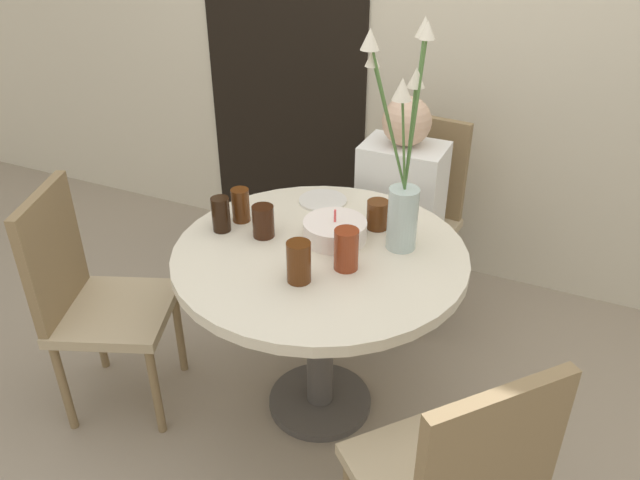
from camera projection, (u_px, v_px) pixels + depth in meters
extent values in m
plane|color=gray|center=(320.00, 403.00, 2.48)|extent=(16.00, 16.00, 0.00)
cube|color=beige|center=(435.00, 7.00, 2.77)|extent=(8.00, 0.05, 2.60)
cube|color=black|center=(284.00, 53.00, 3.16)|extent=(0.90, 0.01, 2.05)
cylinder|color=beige|center=(320.00, 255.00, 2.12)|extent=(1.00, 1.00, 0.04)
cylinder|color=#4C4742|center=(320.00, 334.00, 2.30)|extent=(0.10, 0.10, 0.64)
cylinder|color=#4C4742|center=(320.00, 400.00, 2.47)|extent=(0.40, 0.40, 0.03)
cube|color=tan|center=(406.00, 230.00, 2.82)|extent=(0.44, 0.44, 0.04)
cube|color=olive|center=(426.00, 165.00, 2.83)|extent=(0.38, 0.08, 0.46)
cylinder|color=olive|center=(353.00, 278.00, 2.88)|extent=(0.03, 0.03, 0.40)
cylinder|color=olive|center=(422.00, 300.00, 2.73)|extent=(0.03, 0.03, 0.40)
cylinder|color=olive|center=(385.00, 245.00, 3.13)|extent=(0.03, 0.03, 0.40)
cylinder|color=olive|center=(450.00, 264.00, 2.98)|extent=(0.03, 0.03, 0.40)
cube|color=tan|center=(115.00, 312.00, 2.30)|extent=(0.52, 0.52, 0.04)
cube|color=olive|center=(52.00, 253.00, 2.18)|extent=(0.17, 0.37, 0.46)
cylinder|color=olive|center=(156.00, 391.00, 2.26)|extent=(0.03, 0.03, 0.40)
cylinder|color=olive|center=(179.00, 331.00, 2.55)|extent=(0.03, 0.03, 0.40)
cylinder|color=olive|center=(64.00, 387.00, 2.27)|extent=(0.03, 0.03, 0.40)
cylinder|color=olive|center=(98.00, 328.00, 2.56)|extent=(0.03, 0.03, 0.40)
cube|color=tan|center=(434.00, 479.00, 1.67)|extent=(0.56, 0.56, 0.04)
cube|color=olive|center=(489.00, 467.00, 1.39)|extent=(0.28, 0.31, 0.46)
cylinder|color=olive|center=(444.00, 466.00, 1.97)|extent=(0.03, 0.03, 0.40)
cylinder|color=white|center=(335.00, 230.00, 2.16)|extent=(0.22, 0.22, 0.07)
cylinder|color=#E54C4C|center=(335.00, 216.00, 2.13)|extent=(0.01, 0.01, 0.04)
cylinder|color=#B2C6C1|center=(402.00, 219.00, 2.08)|extent=(0.10, 0.10, 0.22)
cylinder|color=#4C7538|center=(404.00, 142.00, 1.91)|extent=(0.02, 0.07, 0.35)
cone|color=silver|center=(402.00, 89.00, 1.80)|extent=(0.06, 0.06, 0.07)
cylinder|color=#4C7538|center=(388.00, 119.00, 1.90)|extent=(0.13, 0.06, 0.48)
cone|color=silver|center=(370.00, 39.00, 1.78)|extent=(0.06, 0.06, 0.06)
cylinder|color=#4C7538|center=(416.00, 114.00, 1.92)|extent=(0.02, 0.07, 0.49)
cone|color=silver|center=(428.00, 30.00, 1.81)|extent=(0.05, 0.05, 0.05)
cylinder|color=#4C7538|center=(389.00, 127.00, 1.93)|extent=(0.13, 0.03, 0.42)
cone|color=silver|center=(372.00, 58.00, 1.83)|extent=(0.04, 0.04, 0.05)
cylinder|color=#4C7538|center=(410.00, 135.00, 1.96)|extent=(0.02, 0.08, 0.35)
cone|color=silver|center=(416.00, 77.00, 1.90)|extent=(0.06, 0.06, 0.06)
cylinder|color=#4C7538|center=(415.00, 110.00, 1.97)|extent=(0.03, 0.18, 0.48)
cone|color=silver|center=(425.00, 26.00, 1.92)|extent=(0.06, 0.06, 0.06)
cylinder|color=silver|center=(323.00, 200.00, 2.42)|extent=(0.19, 0.19, 0.01)
cylinder|color=#51280F|center=(299.00, 262.00, 1.92)|extent=(0.08, 0.08, 0.14)
cylinder|color=#51280F|center=(378.00, 215.00, 2.22)|extent=(0.08, 0.08, 0.10)
cylinder|color=black|center=(221.00, 214.00, 2.20)|extent=(0.06, 0.06, 0.13)
cylinder|color=maroon|center=(346.00, 249.00, 1.98)|extent=(0.08, 0.08, 0.14)
cylinder|color=#33190C|center=(263.00, 221.00, 2.17)|extent=(0.08, 0.08, 0.12)
cylinder|color=#51280F|center=(241.00, 205.00, 2.26)|extent=(0.07, 0.07, 0.13)
cube|color=#383333|center=(395.00, 275.00, 2.86)|extent=(0.31, 0.24, 0.44)
cube|color=white|center=(402.00, 191.00, 2.64)|extent=(0.34, 0.24, 0.42)
sphere|color=#D1A889|center=(407.00, 121.00, 2.49)|extent=(0.20, 0.20, 0.20)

